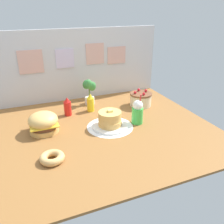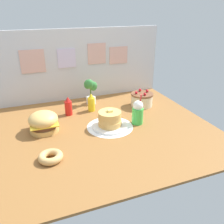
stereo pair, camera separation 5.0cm
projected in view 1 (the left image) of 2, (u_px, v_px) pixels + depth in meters
ground_plane at (104, 130)px, 219.42cm from camera, size 198.77×172.72×2.00cm
back_wall at (77, 65)px, 274.20cm from camera, size 198.77×4.20×80.88cm
doily_mat at (110, 127)px, 222.43cm from camera, size 43.11×43.11×0.40cm
burger at (43, 123)px, 210.68cm from camera, size 25.98×25.98×18.74cm
pancake_stack at (110, 120)px, 219.43cm from camera, size 33.31×33.31×17.14cm
layer_cake at (141, 99)px, 266.60cm from camera, size 24.45×24.45×17.83cm
ketchup_bottle at (68, 107)px, 242.34cm from camera, size 7.45×7.45×19.59cm
mustard_bottle at (90, 103)px, 252.03cm from camera, size 7.45×7.45×19.59cm
cream_soda_cup at (137, 112)px, 225.08cm from camera, size 10.78×10.78×29.39cm
donut_pink_glaze at (52, 158)px, 173.14cm from camera, size 18.22×18.22×5.49cm
potted_plant at (89, 91)px, 267.32cm from camera, size 14.52×11.32×29.88cm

